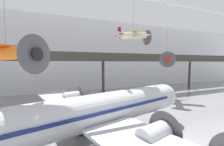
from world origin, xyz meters
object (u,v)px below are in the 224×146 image
at_px(suspended_plane_orange_highwing, 6,52).
at_px(info_sign_pedestal, 219,141).
at_px(suspended_plane_silver_racer, 167,60).
at_px(suspended_plane_cream_biplane, 134,35).
at_px(airliner_silver_main, 90,113).

relative_size(suspended_plane_orange_highwing, info_sign_pedestal, 8.23).
height_order(suspended_plane_silver_racer, suspended_plane_orange_highwing, suspended_plane_orange_highwing).
distance_m(suspended_plane_cream_biplane, suspended_plane_orange_highwing, 16.29).
bearing_deg(suspended_plane_cream_biplane, info_sign_pedestal, -67.36).
distance_m(suspended_plane_cream_biplane, suspended_plane_silver_racer, 16.50).
height_order(airliner_silver_main, suspended_plane_orange_highwing, suspended_plane_orange_highwing).
relative_size(airliner_silver_main, info_sign_pedestal, 26.54).
bearing_deg(suspended_plane_cream_biplane, suspended_plane_silver_racer, 31.45).
relative_size(airliner_silver_main, suspended_plane_orange_highwing, 3.23).
bearing_deg(info_sign_pedestal, suspended_plane_cream_biplane, 111.54).
distance_m(airliner_silver_main, suspended_plane_orange_highwing, 9.56).
height_order(suspended_plane_silver_racer, info_sign_pedestal, suspended_plane_silver_racer).
distance_m(airliner_silver_main, suspended_plane_silver_racer, 26.76).
xyz_separation_m(suspended_plane_silver_racer, info_sign_pedestal, (-9.95, -18.46, -8.66)).
distance_m(suspended_plane_cream_biplane, info_sign_pedestal, 16.61).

